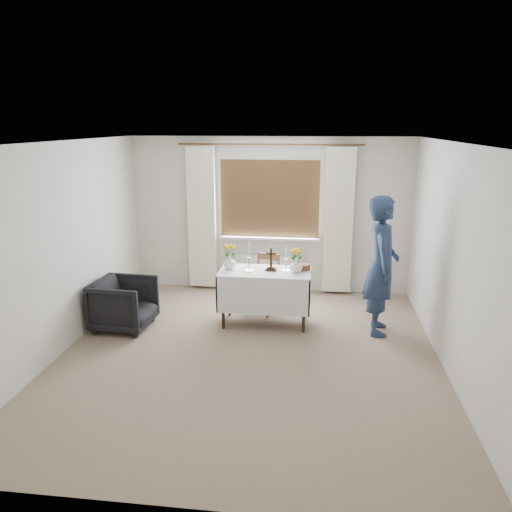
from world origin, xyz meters
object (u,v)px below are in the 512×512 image
Objects in this scene: wooden_chair at (263,284)px; person at (381,266)px; wooden_cross at (271,259)px; armchair at (124,304)px; flower_vase_right at (296,266)px; flower_vase_left at (230,262)px; altar_table at (265,297)px.

wooden_chair is 1.75m from person.
armchair is at bearing -164.71° from wooden_cross.
wooden_chair is 4.75× the size of flower_vase_right.
flower_vase_left is (-2.02, 0.13, -0.06)m from person.
armchair is at bearing -168.42° from altar_table.
flower_vase_right reaches higher than wooden_chair.
altar_table is at bearing -153.60° from wooden_cross.
armchair is (-1.79, -0.83, -0.09)m from wooden_chair.
flower_vase_right is at bearing -20.44° from wooden_chair.
wooden_chair is 1.98m from armchair.
person is 1.11m from flower_vase_right.
wooden_chair is (-0.08, 0.45, 0.05)m from altar_table.
wooden_chair is 1.14× the size of armchair.
wooden_chair is at bearing 73.85° from person.
flower_vase_right is (0.50, -0.46, 0.42)m from wooden_chair.
wooden_cross is at bearing 172.78° from flower_vase_right.
person is 1.45m from wooden_cross.
person is at bearing -3.61° from flower_vase_left.
armchair is 3.45m from person.
person reaches higher than altar_table.
person is 2.02m from flower_vase_left.
flower_vase_left is 1.00× the size of flower_vase_right.
armchair is at bearing 97.30° from person.
wooden_cross is (0.08, 0.03, 0.54)m from altar_table.
altar_table is at bearing -5.36° from flower_vase_left.
altar_table is at bearing 89.16° from person.
altar_table is 3.91× the size of wooden_cross.
person is 10.10× the size of flower_vase_left.
wooden_chair is 4.74× the size of flower_vase_left.
altar_table is at bearing -57.80° from wooden_chair.
person reaches higher than flower_vase_right.
flower_vase_left reaches higher than wooden_chair.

